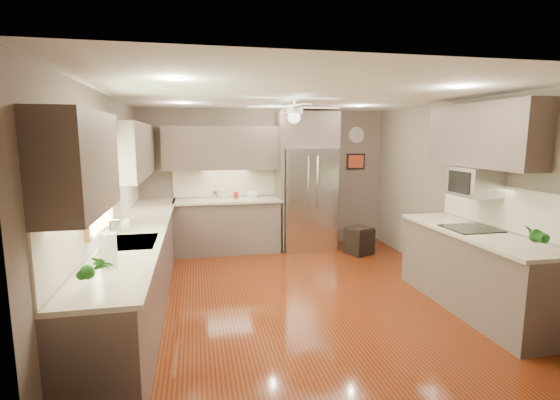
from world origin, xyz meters
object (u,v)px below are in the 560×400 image
object	(u,v)px
canister_c	(223,194)
stool	(359,241)
microwave	(474,182)
potted_plant_right	(535,235)
canister_d	(236,195)
potted_plant_left	(97,268)
bowl	(253,197)
canister_b	(215,195)
refrigerator	(307,183)
soap_bottle	(126,223)
paper_towel	(109,252)

from	to	relation	value
canister_c	stool	distance (m)	2.50
microwave	potted_plant_right	bearing A→B (deg)	-96.91
canister_d	potted_plant_left	bearing A→B (deg)	-108.55
bowl	canister_d	bearing A→B (deg)	179.76
microwave	canister_b	bearing A→B (deg)	136.50
canister_c	refrigerator	bearing A→B (deg)	-2.71
refrigerator	stool	distance (m)	1.36
canister_d	bowl	bearing A→B (deg)	-0.24
canister_b	bowl	bearing A→B (deg)	-1.98
bowl	potted_plant_left	bearing A→B (deg)	-112.25
canister_d	stool	bearing A→B (deg)	-17.49
stool	refrigerator	bearing A→B (deg)	144.02
canister_b	stool	distance (m)	2.63
canister_b	microwave	world-z (taller)	microwave
potted_plant_right	stool	world-z (taller)	potted_plant_right
potted_plant_left	stool	size ratio (longest dim) A/B	0.65
canister_d	refrigerator	size ratio (longest dim) A/B	0.05
canister_c	potted_plant_right	size ratio (longest dim) A/B	0.63
canister_c	stool	xyz separation A→B (m)	(2.28, -0.64, -0.79)
potted_plant_left	soap_bottle	bearing A→B (deg)	93.14
soap_bottle	canister_b	bearing A→B (deg)	63.49
refrigerator	canister_b	bearing A→B (deg)	176.52
canister_b	soap_bottle	bearing A→B (deg)	-116.51
canister_b	refrigerator	distance (m)	1.64
canister_c	refrigerator	size ratio (longest dim) A/B	0.08
soap_bottle	potted_plant_left	xyz separation A→B (m)	(0.10, -1.88, 0.07)
potted_plant_left	paper_towel	distance (m)	0.51
canister_b	potted_plant_right	bearing A→B (deg)	-54.01
potted_plant_right	bowl	size ratio (longest dim) A/B	1.44
microwave	paper_towel	xyz separation A→B (m)	(-4.00, -0.82, -0.40)
microwave	potted_plant_left	bearing A→B (deg)	-161.56
soap_bottle	potted_plant_left	distance (m)	1.89
potted_plant_left	bowl	world-z (taller)	potted_plant_left
soap_bottle	microwave	size ratio (longest dim) A/B	0.35
canister_b	refrigerator	size ratio (longest dim) A/B	0.06
canister_c	refrigerator	xyz separation A→B (m)	(1.50, -0.07, 0.16)
canister_c	canister_d	size ratio (longest dim) A/B	1.49
stool	paper_towel	distance (m)	4.63
canister_c	canister_d	distance (m)	0.23
microwave	stool	size ratio (longest dim) A/B	1.09
canister_b	potted_plant_left	bearing A→B (deg)	-103.85
soap_bottle	microwave	xyz separation A→B (m)	(4.08, -0.56, 0.45)
potted_plant_right	refrigerator	xyz separation A→B (m)	(-1.19, 3.79, 0.10)
paper_towel	bowl	bearing A→B (deg)	64.69
soap_bottle	canister_c	bearing A→B (deg)	60.49
canister_b	stool	bearing A→B (deg)	-15.49
bowl	canister_c	bearing A→B (deg)	-179.40
canister_d	refrigerator	world-z (taller)	refrigerator
refrigerator	canister_d	bearing A→B (deg)	176.50
canister_b	canister_d	bearing A→B (deg)	-3.44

